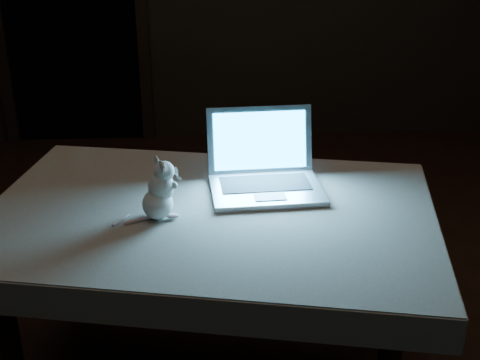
{
  "coord_description": "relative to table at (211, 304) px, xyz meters",
  "views": [
    {
      "loc": [
        -0.19,
        -2.01,
        1.66
      ],
      "look_at": [
        -0.08,
        -0.08,
        0.79
      ],
      "focal_mm": 48.0,
      "sensor_mm": 36.0,
      "label": 1
    }
  ],
  "objects": [
    {
      "name": "floor",
      "position": [
        0.19,
        0.16,
        -0.36
      ],
      "size": [
        5.0,
        5.0,
        0.0
      ],
      "primitive_type": "plane",
      "color": "black",
      "rests_on": "ground"
    },
    {
      "name": "tablecloth",
      "position": [
        -0.04,
        0.02,
        0.31
      ],
      "size": [
        1.48,
        1.03,
        0.11
      ],
      "primitive_type": null,
      "rotation": [
        0.0,
        0.0,
        0.04
      ],
      "color": "#BFB09F",
      "rests_on": "table"
    },
    {
      "name": "table",
      "position": [
        0.0,
        0.0,
        0.0
      ],
      "size": [
        1.48,
        1.1,
        0.72
      ],
      "primitive_type": null,
      "rotation": [
        0.0,
        0.0,
        -0.2
      ],
      "color": "black",
      "rests_on": "floor"
    },
    {
      "name": "plush_mouse",
      "position": [
        -0.16,
        -0.04,
        0.46
      ],
      "size": [
        0.15,
        0.15,
        0.2
      ],
      "primitive_type": null,
      "rotation": [
        0.0,
        0.0,
        -0.03
      ],
      "color": "white",
      "rests_on": "tablecloth"
    },
    {
      "name": "laptop",
      "position": [
        0.2,
        0.12,
        0.49
      ],
      "size": [
        0.4,
        0.35,
        0.26
      ],
      "primitive_type": null,
      "rotation": [
        0.0,
        0.0,
        0.06
      ],
      "color": "#BBBAC0",
      "rests_on": "tablecloth"
    }
  ]
}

